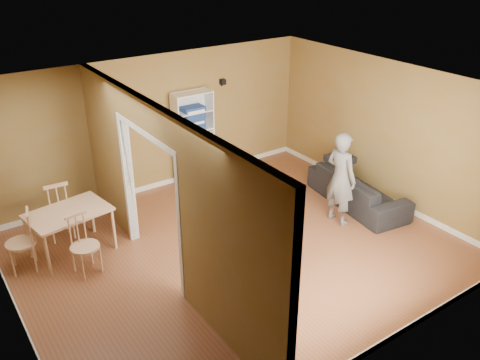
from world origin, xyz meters
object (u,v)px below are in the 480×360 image
at_px(person, 341,171).
at_px(coffee_table, 276,241).
at_px(chair_far, 58,208).
at_px(sofa, 358,184).
at_px(bookshelf, 192,138).
at_px(chair_left, 20,241).
at_px(dining_table, 68,216).
at_px(chair_near, 85,245).

xyz_separation_m(person, coffee_table, (-1.58, -0.28, -0.66)).
bearing_deg(coffee_table, chair_far, 135.56).
xyz_separation_m(sofa, coffee_table, (-2.32, -0.53, -0.10)).
height_order(bookshelf, chair_left, bookshelf).
distance_m(bookshelf, dining_table, 3.12).
bearing_deg(sofa, coffee_table, 110.66).
relative_size(person, chair_far, 1.83).
distance_m(person, chair_near, 4.26).
bearing_deg(chair_near, person, -23.09).
relative_size(sofa, coffee_table, 3.94).
bearing_deg(chair_left, bookshelf, 121.36).
distance_m(chair_near, chair_far, 1.21).
height_order(bookshelf, chair_near, bookshelf).
bearing_deg(person, bookshelf, 19.97).
distance_m(person, dining_table, 4.44).
relative_size(sofa, dining_table, 1.78).
height_order(sofa, chair_far, chair_far).
bearing_deg(chair_near, coffee_table, -36.28).
bearing_deg(bookshelf, chair_near, -147.26).
bearing_deg(bookshelf, sofa, -52.44).
height_order(person, dining_table, person).
distance_m(coffee_table, chair_far, 3.57).
xyz_separation_m(sofa, chair_left, (-5.59, 1.37, 0.08)).
distance_m(bookshelf, chair_near, 3.42).
distance_m(chair_left, chair_far, 0.95).
relative_size(sofa, chair_near, 2.26).
height_order(sofa, dining_table, sofa).
bearing_deg(person, chair_left, 67.76).
bearing_deg(chair_left, chair_far, 142.09).
relative_size(person, bookshelf, 1.04).
xyz_separation_m(bookshelf, dining_table, (-2.86, -1.21, -0.27)).
xyz_separation_m(bookshelf, chair_far, (-2.87, -0.62, -0.40)).
bearing_deg(person, sofa, -75.24).
xyz_separation_m(person, chair_near, (-4.11, 1.00, -0.50)).
distance_m(bookshelf, chair_far, 2.97).
height_order(coffee_table, chair_far, chair_far).
height_order(sofa, chair_near, chair_near).
distance_m(bookshelf, chair_left, 3.83).
relative_size(dining_table, chair_left, 1.23).
height_order(chair_left, chair_far, chair_far).
distance_m(dining_table, chair_far, 0.60).
height_order(person, chair_left, person).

